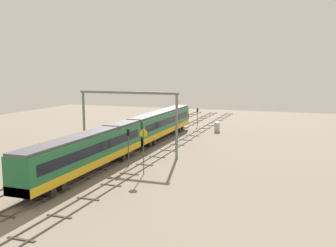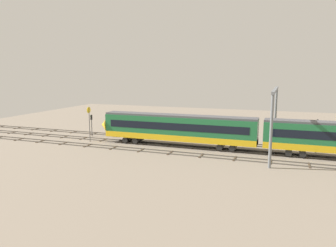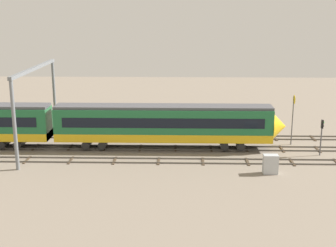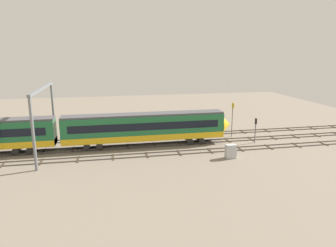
{
  "view_description": "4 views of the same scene",
  "coord_description": "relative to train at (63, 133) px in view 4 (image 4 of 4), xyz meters",
  "views": [
    {
      "loc": [
        -59.74,
        -23.16,
        12.26
      ],
      "look_at": [
        5.8,
        -0.04,
        2.26
      ],
      "focal_mm": 40.18,
      "sensor_mm": 36.0,
      "label": 1
    },
    {
      "loc": [
        -12.91,
        47.08,
        11.49
      ],
      "look_at": [
        4.42,
        -0.44,
        3.43
      ],
      "focal_mm": 34.73,
      "sensor_mm": 36.0,
      "label": 2
    },
    {
      "loc": [
        4.44,
        -50.25,
        15.68
      ],
      "look_at": [
        3.18,
        -1.61,
        3.31
      ],
      "focal_mm": 49.83,
      "sensor_mm": 36.0,
      "label": 3
    },
    {
      "loc": [
        -2.71,
        -44.32,
        14.01
      ],
      "look_at": [
        6.03,
        -0.7,
        3.43
      ],
      "focal_mm": 32.71,
      "sensor_mm": 36.0,
      "label": 4
    }
  ],
  "objects": [
    {
      "name": "speed_sign_near_foreground",
      "position": [
        26.56,
        1.89,
        1.16
      ],
      "size": [
        0.14,
        1.01,
        5.81
      ],
      "color": "#4C4C51",
      "rests_on": "ground"
    },
    {
      "name": "track_near_foreground",
      "position": [
        9.18,
        -4.52,
        -2.59
      ],
      "size": [
        91.68,
        2.4,
        0.16
      ],
      "color": "#59544C",
      "rests_on": "ground"
    },
    {
      "name": "ground_plane",
      "position": [
        9.18,
        0.0,
        -2.66
      ],
      "size": [
        107.68,
        107.68,
        0.0
      ],
      "primitive_type": "plane",
      "color": "gray"
    },
    {
      "name": "signal_light_trackside_approach",
      "position": [
        28.75,
        -2.05,
        -0.06
      ],
      "size": [
        0.31,
        0.32,
        3.92
      ],
      "color": "#4C4C51",
      "rests_on": "ground"
    },
    {
      "name": "track_with_train",
      "position": [
        9.18,
        0.0,
        -2.59
      ],
      "size": [
        91.68,
        2.4,
        0.16
      ],
      "color": "#59544C",
      "rests_on": "ground"
    },
    {
      "name": "train",
      "position": [
        0.0,
        0.0,
        0.0
      ],
      "size": [
        50.4,
        3.24,
        4.8
      ],
      "color": "#1E6638",
      "rests_on": "ground"
    },
    {
      "name": "relay_cabinet",
      "position": [
        22.34,
        -7.82,
        -1.72
      ],
      "size": [
        1.42,
        0.83,
        1.87
      ],
      "color": "#B2B7BC",
      "rests_on": "ground"
    },
    {
      "name": "overhead_gantry",
      "position": [
        -2.25,
        -0.07,
        3.98
      ],
      "size": [
        0.4,
        15.22,
        9.2
      ],
      "color": "slate",
      "rests_on": "ground"
    },
    {
      "name": "track_middle",
      "position": [
        9.18,
        4.52,
        -2.59
      ],
      "size": [
        91.68,
        2.4,
        0.16
      ],
      "color": "#59544C",
      "rests_on": "ground"
    }
  ]
}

